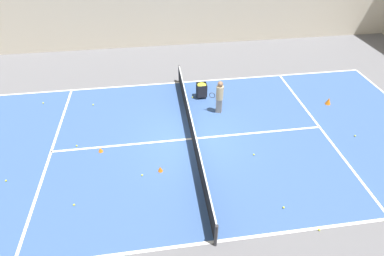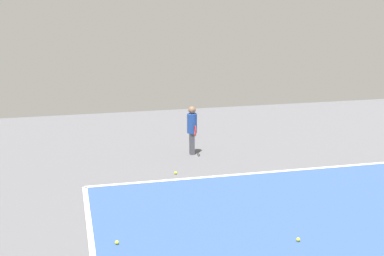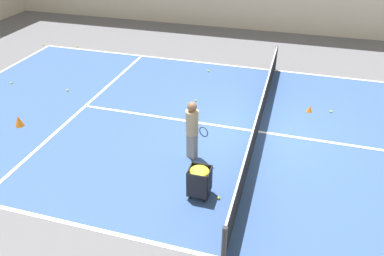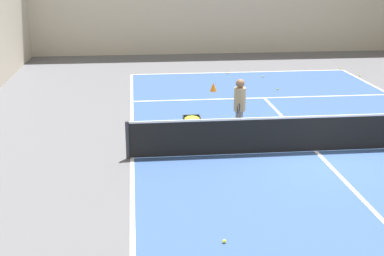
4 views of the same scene
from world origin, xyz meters
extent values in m
cube|color=white|center=(0.00, -10.60, 0.01)|extent=(9.76, 0.10, 0.00)
cube|color=#4C4C56|center=(2.03, -12.45, 0.29)|extent=(0.15, 0.22, 0.58)
cylinder|color=#234799|center=(2.03, -12.45, 0.83)|extent=(0.29, 0.29, 0.51)
sphere|color=#846047|center=(2.03, -12.45, 1.18)|extent=(0.19, 0.19, 0.19)
torus|color=#B22D2D|center=(2.02, -12.14, 0.70)|extent=(0.06, 0.28, 0.28)
sphere|color=yellow|center=(2.77, -10.97, 0.04)|extent=(0.07, 0.07, 0.07)
sphere|color=yellow|center=(4.46, -7.71, 0.04)|extent=(0.07, 0.07, 0.07)
sphere|color=yellow|center=(1.42, -7.11, 0.04)|extent=(0.07, 0.07, 0.07)
camera|label=1|loc=(9.71, -1.38, 8.37)|focal=28.00mm
camera|label=2|loc=(5.13, 0.62, 4.17)|focal=50.00mm
camera|label=3|loc=(-9.71, -0.76, 6.03)|focal=35.00mm
camera|label=4|loc=(-4.74, -12.96, 4.87)|focal=50.00mm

